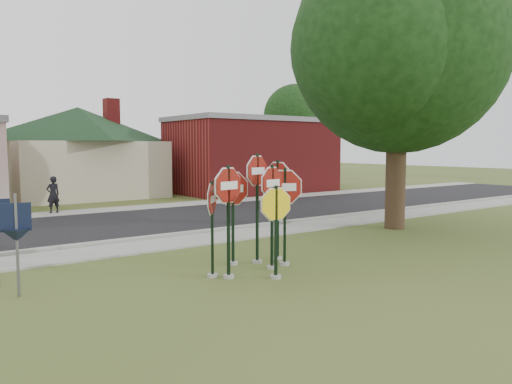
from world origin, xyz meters
TOP-DOWN VIEW (x-y plane):
  - ground at (0.00, 0.00)m, footprint 120.00×120.00m
  - sidewalk_near at (0.00, 5.50)m, footprint 60.00×1.60m
  - road at (0.00, 10.00)m, footprint 60.00×7.00m
  - sidewalk_far at (0.00, 14.30)m, footprint 60.00×1.60m
  - curb at (0.00, 6.50)m, footprint 60.00×0.20m
  - stop_sign_center at (0.31, 1.35)m, footprint 1.03×0.28m
  - stop_sign_yellow at (-0.16, 0.62)m, footprint 1.01×0.24m
  - stop_sign_left at (-0.98, 1.25)m, footprint 1.08×0.25m
  - stop_sign_right at (0.79, 1.47)m, footprint 1.03×0.60m
  - stop_sign_back_right at (0.37, 2.04)m, footprint 1.03×0.28m
  - stop_sign_back_left at (-0.21, 2.25)m, footprint 1.14×0.24m
  - stop_sign_far_right at (1.03, 2.05)m, footprint 0.34×0.99m
  - stop_sign_far_left at (-1.23, 1.52)m, footprint 0.69×0.71m
  - building_house at (2.00, 22.00)m, footprint 11.60×11.60m
  - building_brick at (12.00, 18.50)m, footprint 10.20×6.20m
  - oak_tree at (7.50, 3.50)m, footprint 11.03×10.43m
  - bg_tree_right at (22.00, 26.00)m, footprint 5.60×5.60m
  - pedestrian at (-1.36, 14.55)m, footprint 0.64×0.49m

SIDE VIEW (x-z plane):
  - ground at x=0.00m, z-range 0.00..0.00m
  - road at x=0.00m, z-range 0.00..0.04m
  - sidewalk_near at x=0.00m, z-range 0.00..0.06m
  - sidewalk_far at x=0.00m, z-range 0.00..0.06m
  - curb at x=0.00m, z-range 0.00..0.14m
  - pedestrian at x=-1.36m, z-range 0.06..1.64m
  - stop_sign_yellow at x=-0.16m, z-range 0.20..2.35m
  - stop_sign_far_left at x=-1.23m, z-range 0.22..2.46m
  - stop_sign_back_left at x=-0.21m, z-range 0.29..2.75m
  - stop_sign_right at x=0.79m, z-range 0.31..2.82m
  - stop_sign_center at x=0.31m, z-range 0.31..2.89m
  - stop_sign_left at x=-0.98m, z-range 0.32..2.93m
  - stop_sign_far_right at x=1.03m, z-range 0.32..2.98m
  - stop_sign_back_right at x=0.37m, z-range 0.36..3.20m
  - building_brick at x=12.00m, z-range 0.03..4.78m
  - building_house at x=2.00m, z-range 0.55..6.75m
  - bg_tree_right at x=22.00m, z-range 1.38..9.78m
  - oak_tree at x=7.50m, z-range 1.32..11.41m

